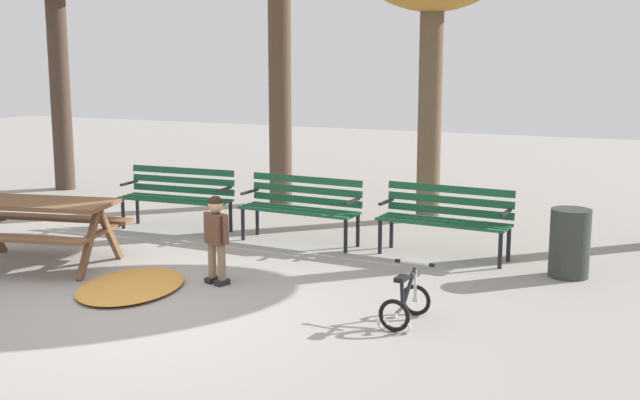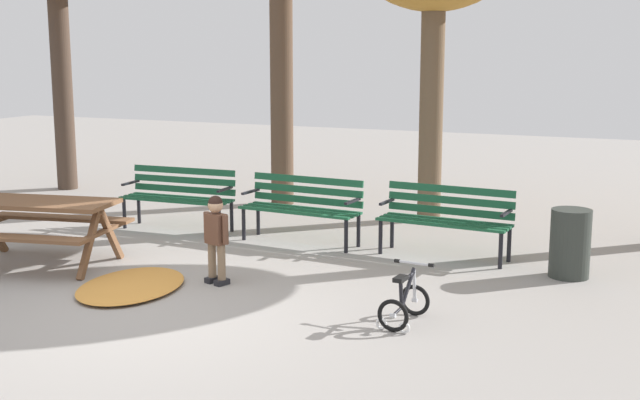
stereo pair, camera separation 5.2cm
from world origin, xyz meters
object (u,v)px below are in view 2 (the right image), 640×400
object	(u,v)px
park_bench_left	(303,204)
kids_bicycle	(404,302)
park_bench_right	(446,215)
child_standing	(216,233)
park_bench_far_left	(180,193)
picnic_table	(37,215)
trash_bin	(570,243)

from	to	relation	value
park_bench_left	kids_bicycle	size ratio (longest dim) A/B	2.80
park_bench_right	child_standing	distance (m)	2.88
park_bench_far_left	park_bench_right	world-z (taller)	same
picnic_table	park_bench_right	world-z (taller)	park_bench_right
child_standing	kids_bicycle	size ratio (longest dim) A/B	1.65
trash_bin	park_bench_far_left	bearing A→B (deg)	176.06
park_bench_far_left	kids_bicycle	world-z (taller)	park_bench_far_left
park_bench_left	park_bench_right	distance (m)	1.90
child_standing	trash_bin	size ratio (longest dim) A/B	1.26
picnic_table	park_bench_far_left	distance (m)	2.36
picnic_table	kids_bicycle	world-z (taller)	picnic_table
park_bench_far_left	child_standing	distance (m)	2.87
park_bench_right	kids_bicycle	xyz separation A→B (m)	(0.31, -2.58, -0.31)
park_bench_right	park_bench_far_left	bearing A→B (deg)	179.72
picnic_table	park_bench_left	bearing A→B (deg)	44.44
picnic_table	trash_bin	xyz separation A→B (m)	(5.72, 1.96, -0.21)
picnic_table	park_bench_far_left	size ratio (longest dim) A/B	1.25
park_bench_left	park_bench_right	bearing A→B (deg)	0.67
child_standing	trash_bin	world-z (taller)	child_standing
picnic_table	trash_bin	size ratio (longest dim) A/B	2.66
park_bench_far_left	park_bench_left	size ratio (longest dim) A/B	0.99
park_bench_right	trash_bin	size ratio (longest dim) A/B	2.14
kids_bicycle	picnic_table	bearing A→B (deg)	176.49
kids_bicycle	park_bench_left	bearing A→B (deg)	130.85
park_bench_left	park_bench_right	world-z (taller)	same
picnic_table	park_bench_right	size ratio (longest dim) A/B	1.24
picnic_table	trash_bin	world-z (taller)	picnic_table
park_bench_far_left	picnic_table	bearing A→B (deg)	-100.16
park_bench_far_left	child_standing	bearing A→B (deg)	-48.98
park_bench_far_left	park_bench_right	xyz separation A→B (m)	(3.81, -0.02, 0.00)
park_bench_far_left	kids_bicycle	distance (m)	4.89
park_bench_far_left	kids_bicycle	bearing A→B (deg)	-32.24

